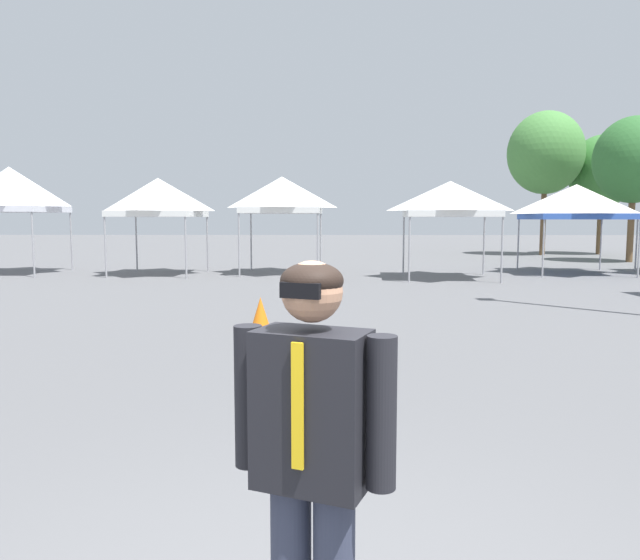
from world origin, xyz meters
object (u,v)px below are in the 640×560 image
at_px(canopy_tent_center, 158,198).
at_px(canopy_tent_far_left, 450,199).
at_px(traffic_cone_lot_center, 261,311).
at_px(tree_behind_tents_right, 634,160).
at_px(canopy_tent_left_of_center, 282,195).
at_px(tree_behind_tents_left, 602,171).
at_px(canopy_tent_right_of_center, 10,190).
at_px(canopy_tent_far_right, 576,202).
at_px(person_foreground, 312,457).
at_px(tree_behind_tents_center, 546,153).

distance_m(canopy_tent_center, canopy_tent_far_left, 9.86).
height_order(canopy_tent_far_left, traffic_cone_lot_center, canopy_tent_far_left).
bearing_deg(canopy_tent_center, tree_behind_tents_right, 18.06).
height_order(canopy_tent_left_of_center, traffic_cone_lot_center, canopy_tent_left_of_center).
bearing_deg(tree_behind_tents_left, canopy_tent_center, -149.40).
xyz_separation_m(canopy_tent_right_of_center, canopy_tent_far_left, (15.09, -1.55, -0.39)).
relative_size(tree_behind_tents_left, traffic_cone_lot_center, 12.27).
distance_m(canopy_tent_far_right, person_foreground, 21.21).
xyz_separation_m(canopy_tent_center, canopy_tent_left_of_center, (4.24, 0.42, 0.09)).
bearing_deg(traffic_cone_lot_center, canopy_tent_right_of_center, 133.87).
bearing_deg(canopy_tent_left_of_center, person_foreground, -85.21).
xyz_separation_m(canopy_tent_right_of_center, traffic_cone_lot_center, (9.96, -10.36, -2.69)).
height_order(canopy_tent_right_of_center, tree_behind_tents_left, tree_behind_tents_left).
distance_m(canopy_tent_far_right, tree_behind_tents_center, 11.51).
distance_m(canopy_tent_right_of_center, tree_behind_tents_left, 28.50).
bearing_deg(canopy_tent_far_right, canopy_tent_center, -177.39).
relative_size(canopy_tent_far_left, tree_behind_tents_center, 0.42).
xyz_separation_m(canopy_tent_far_right, person_foreground, (-8.75, -19.26, -1.49)).
distance_m(tree_behind_tents_right, tree_behind_tents_left, 5.99).
bearing_deg(tree_behind_tents_left, traffic_cone_lot_center, -125.61).
distance_m(tree_behind_tents_left, traffic_cone_lot_center, 27.64).
height_order(canopy_tent_right_of_center, traffic_cone_lot_center, canopy_tent_right_of_center).
distance_m(person_foreground, tree_behind_tents_center, 32.48).
relative_size(canopy_tent_far_left, person_foreground, 1.76).
height_order(person_foreground, tree_behind_tents_center, tree_behind_tents_center).
height_order(canopy_tent_right_of_center, tree_behind_tents_right, tree_behind_tents_right).
height_order(canopy_tent_left_of_center, canopy_tent_far_right, canopy_tent_left_of_center).
height_order(person_foreground, tree_behind_tents_left, tree_behind_tents_left).
bearing_deg(canopy_tent_center, canopy_tent_right_of_center, 176.65).
xyz_separation_m(canopy_tent_center, tree_behind_tents_right, (19.34, 6.31, 1.85)).
xyz_separation_m(canopy_tent_left_of_center, tree_behind_tents_center, (13.03, 11.07, 2.62)).
bearing_deg(tree_behind_tents_center, person_foreground, -110.80).
relative_size(canopy_tent_center, person_foreground, 1.87).
xyz_separation_m(canopy_tent_center, tree_behind_tents_left, (20.56, 12.16, 1.80)).
height_order(canopy_tent_left_of_center, tree_behind_tents_center, tree_behind_tents_center).
bearing_deg(canopy_tent_left_of_center, tree_behind_tents_right, 21.30).
relative_size(canopy_tent_left_of_center, canopy_tent_far_left, 1.08).
xyz_separation_m(canopy_tent_center, person_foreground, (5.83, -18.60, -1.62)).
bearing_deg(canopy_tent_left_of_center, canopy_tent_right_of_center, -179.34).
xyz_separation_m(person_foreground, traffic_cone_lot_center, (-1.18, 8.55, -0.77)).
height_order(canopy_tent_far_right, tree_behind_tents_left, tree_behind_tents_left).
xyz_separation_m(canopy_tent_far_right, tree_behind_tents_right, (4.76, 5.64, 1.99)).
bearing_deg(canopy_tent_right_of_center, traffic_cone_lot_center, -46.13).
relative_size(person_foreground, traffic_cone_lot_center, 3.40).
height_order(tree_behind_tents_left, traffic_cone_lot_center, tree_behind_tents_left).
bearing_deg(tree_behind_tents_left, person_foreground, -115.59).
bearing_deg(tree_behind_tents_center, canopy_tent_left_of_center, -139.65).
bearing_deg(canopy_tent_right_of_center, tree_behind_tents_left, 24.62).
distance_m(canopy_tent_left_of_center, tree_behind_tents_left, 20.18).
relative_size(canopy_tent_far_right, tree_behind_tents_left, 0.53).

